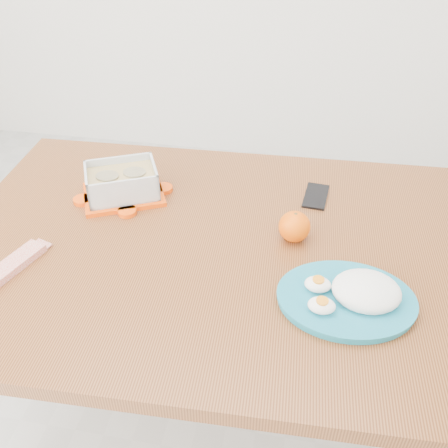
% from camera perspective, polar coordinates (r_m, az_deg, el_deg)
% --- Properties ---
extents(ground, '(3.50, 3.50, 0.00)m').
position_cam_1_polar(ground, '(1.85, -5.48, -18.68)').
color(ground, '#B7B7B2').
rests_on(ground, ground).
extents(dining_table, '(1.40, 0.96, 0.75)m').
position_cam_1_polar(dining_table, '(1.28, -0.00, -5.10)').
color(dining_table, brown).
rests_on(dining_table, ground).
extents(food_container, '(0.26, 0.24, 0.09)m').
position_cam_1_polar(food_container, '(1.40, -11.56, 4.65)').
color(food_container, '#FF4D07').
rests_on(food_container, dining_table).
extents(orange_fruit, '(0.08, 0.08, 0.08)m').
position_cam_1_polar(orange_fruit, '(1.23, 8.06, -0.29)').
color(orange_fruit, '#FC3B05').
rests_on(orange_fruit, dining_table).
extents(rice_plate, '(0.31, 0.31, 0.08)m').
position_cam_1_polar(rice_plate, '(1.10, 14.53, -7.79)').
color(rice_plate, teal).
rests_on(rice_plate, dining_table).
extents(candy_bar, '(0.11, 0.20, 0.02)m').
position_cam_1_polar(candy_bar, '(1.25, -23.43, -4.68)').
color(candy_bar, red).
rests_on(candy_bar, dining_table).
extents(smartphone, '(0.07, 0.13, 0.01)m').
position_cam_1_polar(smartphone, '(1.41, 10.45, 3.15)').
color(smartphone, black).
rests_on(smartphone, dining_table).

